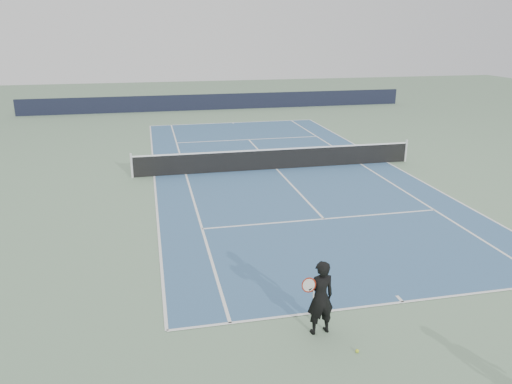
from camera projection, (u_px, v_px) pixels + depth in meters
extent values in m
plane|color=gray|center=(276.00, 169.00, 22.75)|extent=(80.00, 80.00, 0.00)
cube|color=#385D85|center=(276.00, 169.00, 22.74)|extent=(10.97, 23.77, 0.01)
cylinder|color=silver|center=(132.00, 166.00, 21.29)|extent=(0.10, 0.10, 1.07)
cylinder|color=silver|center=(406.00, 151.00, 23.87)|extent=(0.10, 0.10, 1.07)
cube|color=black|center=(277.00, 159.00, 22.60)|extent=(12.80, 0.03, 0.90)
cube|color=white|center=(277.00, 149.00, 22.45)|extent=(12.80, 0.04, 0.06)
cube|color=black|center=(220.00, 102.00, 39.15)|extent=(30.00, 0.25, 1.20)
imported|color=black|center=(320.00, 297.00, 10.33)|extent=(0.68, 0.53, 1.66)
torus|color=maroon|center=(309.00, 285.00, 10.12)|extent=(0.34, 0.18, 0.36)
cylinder|color=white|center=(309.00, 285.00, 10.12)|extent=(0.29, 0.14, 0.32)
cylinder|color=white|center=(313.00, 295.00, 10.25)|extent=(0.08, 0.13, 0.27)
sphere|color=#C3D72C|center=(357.00, 351.00, 9.91)|extent=(0.07, 0.07, 0.07)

